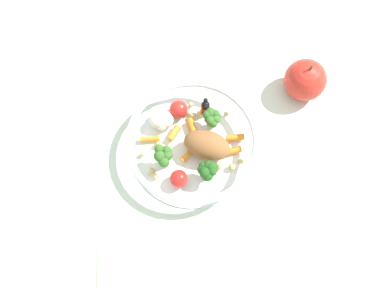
% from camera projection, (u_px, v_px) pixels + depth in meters
% --- Properties ---
extents(ground_plane, '(2.40, 2.40, 0.00)m').
position_uv_depth(ground_plane, '(187.00, 161.00, 0.77)').
color(ground_plane, silver).
extents(food_container, '(0.22, 0.22, 0.06)m').
position_uv_depth(food_container, '(192.00, 142.00, 0.76)').
color(food_container, white).
rests_on(food_container, ground_plane).
extents(loose_apple, '(0.07, 0.07, 0.09)m').
position_uv_depth(loose_apple, '(305.00, 80.00, 0.79)').
color(loose_apple, red).
rests_on(loose_apple, ground_plane).
extents(folded_napkin, '(0.12, 0.16, 0.01)m').
position_uv_depth(folded_napkin, '(145.00, 265.00, 0.71)').
color(folded_napkin, silver).
rests_on(folded_napkin, ground_plane).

